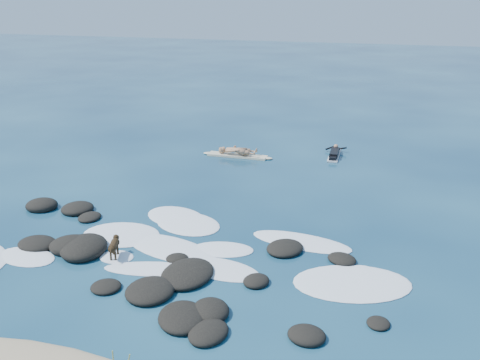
% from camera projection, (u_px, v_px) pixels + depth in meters
% --- Properties ---
extents(ground, '(160.00, 160.00, 0.00)m').
position_uv_depth(ground, '(185.00, 241.00, 17.59)').
color(ground, '#0A2642').
rests_on(ground, ground).
extents(reef_rocks, '(13.81, 6.88, 0.58)m').
position_uv_depth(reef_rocks, '(128.00, 259.00, 16.19)').
color(reef_rocks, black).
rests_on(reef_rocks, ground).
extents(breaking_foam, '(15.73, 7.98, 0.12)m').
position_uv_depth(breaking_foam, '(162.00, 251.00, 16.90)').
color(breaking_foam, white).
rests_on(breaking_foam, ground).
extents(standing_surfer_rig, '(3.63, 0.75, 2.07)m').
position_uv_depth(standing_surfer_rig, '(237.00, 141.00, 26.58)').
color(standing_surfer_rig, beige).
rests_on(standing_surfer_rig, ground).
extents(paddling_surfer_rig, '(1.11, 2.48, 0.43)m').
position_uv_depth(paddling_surfer_rig, '(334.00, 154.00, 26.85)').
color(paddling_surfer_rig, silver).
rests_on(paddling_surfer_rig, ground).
extents(dog, '(0.49, 1.00, 0.66)m').
position_uv_depth(dog, '(114.00, 245.00, 16.34)').
color(dog, black).
rests_on(dog, ground).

